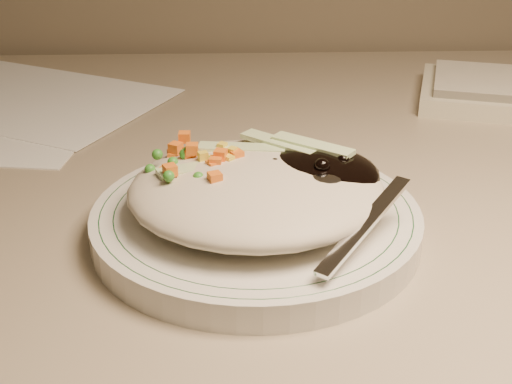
{
  "coord_description": "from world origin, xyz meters",
  "views": [
    {
      "loc": [
        -0.07,
        0.73,
        1.02
      ],
      "look_at": [
        -0.05,
        1.21,
        0.78
      ],
      "focal_mm": 50.0,
      "sensor_mm": 36.0,
      "label": 1
    }
  ],
  "objects": [
    {
      "name": "meal",
      "position": [
        -0.04,
        1.21,
        0.78
      ],
      "size": [
        0.21,
        0.19,
        0.05
      ],
      "color": "beige",
      "rests_on": "plate"
    },
    {
      "name": "plate",
      "position": [
        -0.05,
        1.21,
        0.75
      ],
      "size": [
        0.25,
        0.25,
        0.02
      ],
      "primitive_type": "cylinder",
      "color": "silver",
      "rests_on": "desk"
    },
    {
      "name": "desk",
      "position": [
        0.0,
        1.38,
        0.54
      ],
      "size": [
        1.4,
        0.7,
        0.74
      ],
      "color": "gray",
      "rests_on": "ground"
    },
    {
      "name": "plate_rim",
      "position": [
        -0.05,
        1.21,
        0.76
      ],
      "size": [
        0.24,
        0.24,
        0.0
      ],
      "color": "#144723",
      "rests_on": "plate"
    }
  ]
}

